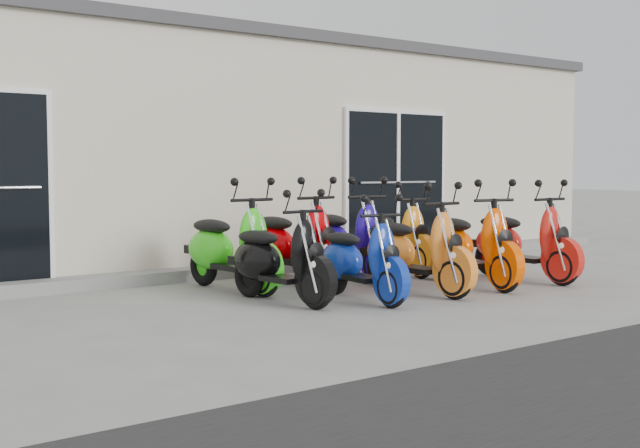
% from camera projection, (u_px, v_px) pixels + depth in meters
% --- Properties ---
extents(ground, '(80.00, 80.00, 0.00)m').
position_uv_depth(ground, '(351.00, 293.00, 9.12)').
color(ground, gray).
rests_on(ground, ground).
extents(building, '(14.00, 6.00, 3.20)m').
position_uv_depth(building, '(156.00, 157.00, 13.20)').
color(building, beige).
rests_on(building, ground).
extents(roof_cap, '(14.20, 6.20, 0.16)m').
position_uv_depth(roof_cap, '(154.00, 54.00, 13.09)').
color(roof_cap, '#3F3F42').
rests_on(roof_cap, building).
extents(front_step, '(14.00, 0.40, 0.15)m').
position_uv_depth(front_step, '(258.00, 268.00, 10.75)').
color(front_step, gray).
rests_on(front_step, ground).
extents(door_left, '(1.07, 0.08, 2.22)m').
position_uv_depth(door_left, '(5.00, 182.00, 8.90)').
color(door_left, black).
rests_on(door_left, front_step).
extents(door_right, '(2.02, 0.08, 2.22)m').
position_uv_depth(door_right, '(396.00, 178.00, 12.31)').
color(door_right, black).
rests_on(door_right, front_step).
extents(scooter_front_black, '(0.80, 1.70, 1.21)m').
position_uv_depth(scooter_front_black, '(279.00, 246.00, 8.38)').
color(scooter_front_black, black).
rests_on(scooter_front_black, ground).
extents(scooter_front_blue, '(0.66, 1.60, 1.16)m').
position_uv_depth(scooter_front_blue, '(361.00, 247.00, 8.51)').
color(scooter_front_blue, '#0F2EA0').
rests_on(scooter_front_blue, ground).
extents(scooter_front_orange_a, '(0.73, 1.76, 1.27)m').
position_uv_depth(scooter_front_orange_a, '(415.00, 237.00, 9.04)').
color(scooter_front_orange_a, orange).
rests_on(scooter_front_orange_a, ground).
extents(scooter_front_orange_b, '(0.90, 1.83, 1.30)m').
position_uv_depth(scooter_front_orange_b, '(472.00, 232.00, 9.58)').
color(scooter_front_orange_b, '#FD5000').
rests_on(scooter_front_orange_b, ground).
extents(scooter_front_red, '(0.65, 1.75, 1.28)m').
position_uv_depth(scooter_front_red, '(523.00, 230.00, 10.07)').
color(scooter_front_red, red).
rests_on(scooter_front_red, ground).
extents(scooter_back_green, '(0.83, 1.84, 1.32)m').
position_uv_depth(scooter_back_green, '(231.00, 234.00, 9.20)').
color(scooter_back_green, '#38E41D').
rests_on(scooter_back_green, ground).
extents(scooter_back_red, '(0.86, 1.86, 1.32)m').
position_uv_depth(scooter_back_red, '(293.00, 230.00, 9.70)').
color(scooter_back_red, '#CA0004').
rests_on(scooter_back_red, ground).
extents(scooter_back_blue, '(0.71, 1.80, 1.32)m').
position_uv_depth(scooter_back_blue, '(347.00, 228.00, 10.20)').
color(scooter_back_blue, '#1E0C98').
rests_on(scooter_back_blue, ground).
extents(scooter_back_yellow, '(0.76, 1.74, 1.25)m').
position_uv_depth(scooter_back_yellow, '(394.00, 227.00, 10.72)').
color(scooter_back_yellow, orange).
rests_on(scooter_back_yellow, ground).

